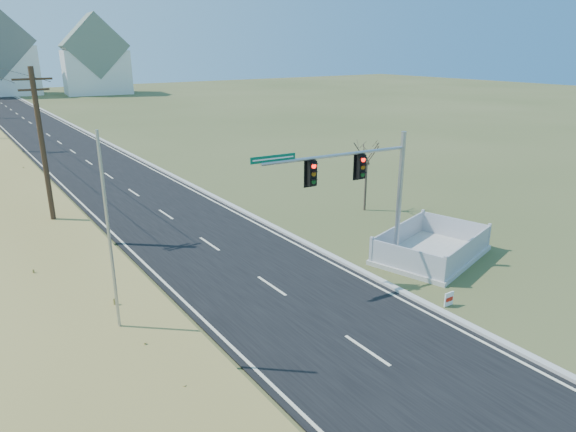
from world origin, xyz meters
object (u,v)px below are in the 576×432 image
object	(u,v)px
flagpole	(114,277)
fence_enclosure	(431,252)
open_sign	(449,299)
traffic_signal_mast	(369,187)
bare_tree	(367,151)

from	to	relation	value
flagpole	fence_enclosure	bearing A→B (deg)	0.53
fence_enclosure	open_sign	world-z (taller)	fence_enclosure
open_sign	flagpole	world-z (taller)	flagpole
open_sign	flagpole	size ratio (longest dim) A/B	0.08
traffic_signal_mast	flagpole	world-z (taller)	flagpole
bare_tree	open_sign	bearing A→B (deg)	-117.49
traffic_signal_mast	open_sign	distance (m)	5.90
fence_enclosure	bare_tree	bearing A→B (deg)	55.63
fence_enclosure	bare_tree	xyz separation A→B (m)	(2.50, 7.52, 3.50)
flagpole	traffic_signal_mast	bearing A→B (deg)	4.76
traffic_signal_mast	open_sign	world-z (taller)	traffic_signal_mast
open_sign	flagpole	distance (m)	12.77
fence_enclosure	traffic_signal_mast	bearing A→B (deg)	151.13
open_sign	fence_enclosure	bearing A→B (deg)	51.04
traffic_signal_mast	fence_enclosure	world-z (taller)	traffic_signal_mast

